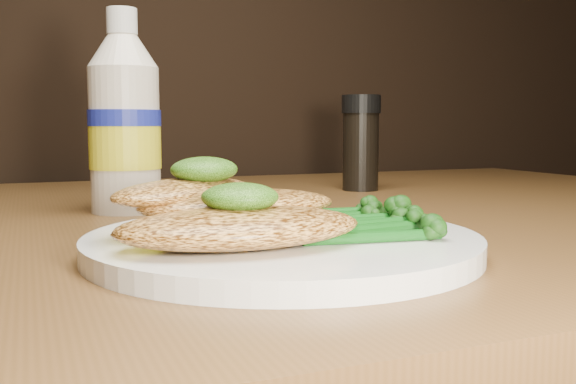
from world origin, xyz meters
name	(u,v)px	position (x,y,z in m)	size (l,w,h in m)	color
plate	(283,243)	(-0.08, 0.84, 0.76)	(0.26, 0.26, 0.01)	white
chicken_front	(241,227)	(-0.12, 0.81, 0.77)	(0.15, 0.08, 0.02)	#E69E49
chicken_mid	(238,205)	(-0.11, 0.85, 0.78)	(0.13, 0.07, 0.02)	#E69E49
chicken_back	(186,192)	(-0.13, 0.87, 0.79)	(0.12, 0.06, 0.02)	#E69E49
pesto_front	(240,197)	(-0.12, 0.81, 0.79)	(0.05, 0.04, 0.02)	black
pesto_back	(204,170)	(-0.12, 0.87, 0.80)	(0.05, 0.04, 0.02)	black
broccolini_bundle	(343,216)	(-0.04, 0.84, 0.77)	(0.13, 0.10, 0.02)	#115014
mayo_bottle	(124,112)	(-0.14, 1.09, 0.85)	(0.07, 0.07, 0.19)	beige
pepper_grinder	(361,143)	(0.16, 1.18, 0.81)	(0.05, 0.05, 0.12)	black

